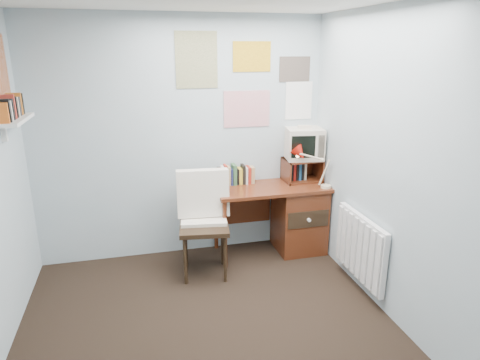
% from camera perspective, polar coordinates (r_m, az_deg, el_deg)
% --- Properties ---
extents(ground, '(3.50, 3.50, 0.00)m').
position_cam_1_polar(ground, '(3.43, -3.17, -21.95)').
color(ground, black).
rests_on(ground, ground).
extents(back_wall, '(3.00, 0.02, 2.50)m').
position_cam_1_polar(back_wall, '(4.49, -7.80, 5.28)').
color(back_wall, '#ABBAC3').
rests_on(back_wall, ground).
extents(right_wall, '(0.02, 3.50, 2.50)m').
position_cam_1_polar(right_wall, '(3.41, 22.00, 0.33)').
color(right_wall, '#ABBAC3').
rests_on(right_wall, ground).
extents(desk, '(1.20, 0.55, 0.76)m').
position_cam_1_polar(desk, '(4.76, 7.21, -4.65)').
color(desk, '#602A15').
rests_on(desk, ground).
extents(desk_chair, '(0.57, 0.56, 1.00)m').
position_cam_1_polar(desk_chair, '(4.19, -4.82, -6.30)').
color(desk_chair, black).
rests_on(desk_chair, ground).
extents(desk_lamp, '(0.32, 0.29, 0.39)m').
position_cam_1_polar(desk_lamp, '(4.52, 11.51, 1.34)').
color(desk_lamp, red).
rests_on(desk_lamp, desk).
extents(tv_riser, '(0.40, 0.30, 0.25)m').
position_cam_1_polar(tv_riser, '(4.74, 8.28, 1.37)').
color(tv_riser, '#602A15').
rests_on(tv_riser, desk).
extents(crt_tv, '(0.43, 0.41, 0.36)m').
position_cam_1_polar(crt_tv, '(4.69, 8.50, 5.05)').
color(crt_tv, beige).
rests_on(crt_tv, tv_riser).
extents(book_row, '(0.60, 0.14, 0.22)m').
position_cam_1_polar(book_row, '(4.61, 0.68, 0.91)').
color(book_row, '#602A15').
rests_on(book_row, desk).
extents(radiator, '(0.09, 0.80, 0.60)m').
position_cam_1_polar(radiator, '(4.11, 15.77, -8.65)').
color(radiator, white).
rests_on(radiator, right_wall).
extents(wall_shelf, '(0.20, 0.62, 0.24)m').
position_cam_1_polar(wall_shelf, '(3.87, -28.03, 7.09)').
color(wall_shelf, white).
rests_on(wall_shelf, left_wall).
extents(posters_back, '(1.20, 0.01, 0.90)m').
position_cam_1_polar(posters_back, '(4.53, 0.95, 13.22)').
color(posters_back, white).
rests_on(posters_back, back_wall).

